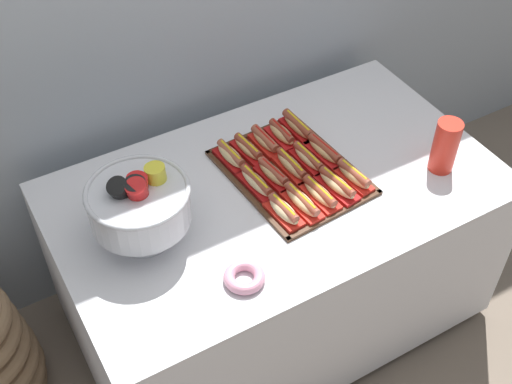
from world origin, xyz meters
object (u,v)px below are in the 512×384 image
Objects in this scene: serving_tray at (291,173)px; hot_dog_4 at (354,176)px; hot_dog_14 at (298,127)px; hot_dog_10 at (231,156)px; hot_dog_1 at (302,202)px; hot_dog_13 at (282,134)px; hot_dog_7 at (291,166)px; punch_bowl at (139,203)px; hot_dog_5 at (256,183)px; hot_dog_8 at (308,159)px; hot_dog_12 at (265,141)px; hot_dog_11 at (248,149)px; donut at (244,277)px; cup_stack at (445,146)px; hot_dog_9 at (325,151)px; hot_dog_3 at (337,185)px; buffet_table at (275,252)px; hot_dog_6 at (274,174)px; hot_dog_2 at (320,194)px; hot_dog_0 at (284,211)px.

hot_dog_4 is at bearing -43.81° from serving_tray.
hot_dog_4 is 0.33m from hot_dog_14.
hot_dog_10 is (-0.32, 0.31, -0.00)m from hot_dog_4.
hot_dog_1 is 1.17× the size of hot_dog_13.
punch_bowl reaches higher than hot_dog_7.
punch_bowl is at bearing 163.62° from hot_dog_1.
hot_dog_5 is at bearing 155.10° from hot_dog_4.
hot_dog_12 is (-0.09, 0.16, 0.00)m from hot_dog_8.
hot_dog_13 is at bearing 69.47° from hot_dog_1.
hot_dog_5 is 1.11× the size of hot_dog_10.
hot_dog_12 and hot_dog_13 have the same top height.
hot_dog_11 is 0.23m from hot_dog_14.
hot_dog_7 reaches higher than donut.
hot_dog_4 reaches higher than hot_dog_11.
hot_dog_13 is at bearing 3.91° from hot_dog_10.
hot_dog_10 is at bearing 148.42° from cup_stack.
hot_dog_5 is (-0.09, 0.16, -0.00)m from hot_dog_1.
hot_dog_13 is 0.85× the size of hot_dog_14.
hot_dog_5 is 0.97× the size of hot_dog_9.
hot_dog_14 is (0.05, 0.33, 0.00)m from hot_dog_3.
serving_tray is 2.92× the size of hot_dog_9.
hot_dog_14 is (-0.01, 0.16, 0.00)m from hot_dog_9.
cup_stack reaches higher than hot_dog_13.
hot_dog_1 reaches higher than buffet_table.
hot_dog_8 is (0.07, 0.01, -0.00)m from hot_dog_7.
buffet_table is 0.39m from hot_dog_6.
hot_dog_10 is (-0.08, 0.19, 0.39)m from buffet_table.
hot_dog_1 and hot_dog_9 have the same top height.
hot_dog_2 is at bearing -73.28° from hot_dog_11.
donut is at bearing -145.97° from hot_dog_0.
hot_dog_5 is 0.89× the size of cup_stack.
hot_dog_5 is 0.23m from hot_dog_8.
hot_dog_1 and hot_dog_12 have the same top height.
hot_dog_6 is at bearing -176.09° from hot_dog_7.
punch_bowl is at bearing 160.39° from hot_dog_0.
hot_dog_2 is 0.97× the size of hot_dog_5.
hot_dog_2 is 0.34m from hot_dog_13.
hot_dog_6 is at bearing 118.36° from hot_dog_2.
buffet_table is at bearing -158.07° from hot_dog_7.
hot_dog_4 is at bearing -86.09° from hot_dog_9.
hot_dog_9 is at bearing -32.34° from hot_dog_11.
hot_dog_11 is (-0.25, 0.31, -0.00)m from hot_dog_4.
hot_dog_10 is at bearing 155.10° from hot_dog_9.
donut is (-0.52, -0.51, -0.02)m from hot_dog_14.
hot_dog_0 is 0.45m from hot_dog_14.
hot_dog_11 is (0.06, 0.17, -0.00)m from hot_dog_5.
hot_dog_4 is 1.02× the size of hot_dog_10.
hot_dog_8 is 1.02× the size of hot_dog_10.
hot_dog_9 reaches higher than hot_dog_8.
hot_dog_12 is (-0.16, 0.15, 0.00)m from hot_dog_9.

